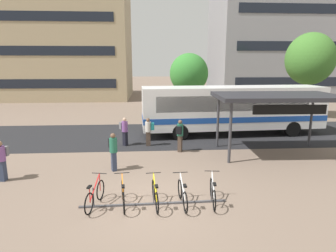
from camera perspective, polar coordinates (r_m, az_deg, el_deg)
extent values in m
plane|color=#7A6656|center=(10.26, -3.35, -14.82)|extent=(200.00, 200.00, 0.00)
cube|color=#232326|center=(19.20, -3.57, -1.81)|extent=(80.00, 7.20, 0.01)
cube|color=white|center=(19.63, 12.72, 3.72)|extent=(12.12, 3.20, 2.70)
cube|color=#1947A3|center=(19.74, 12.63, 1.85)|extent=(12.14, 3.22, 0.36)
cube|color=black|center=(21.94, 26.50, 6.58)|extent=(1.12, 2.35, 0.40)
cube|color=black|center=(22.31, 27.44, 4.34)|extent=(0.20, 2.19, 1.40)
cube|color=black|center=(20.65, 10.84, 5.35)|extent=(9.83, 0.60, 0.97)
cube|color=black|center=(18.32, 13.18, 4.38)|extent=(9.83, 0.60, 0.97)
cylinder|color=black|center=(22.38, 20.59, 0.75)|extent=(1.01, 0.35, 1.00)
cylinder|color=black|center=(20.41, 23.53, -0.55)|extent=(1.01, 0.35, 1.00)
cylinder|color=black|center=(20.09, 1.38, 0.30)|extent=(1.01, 0.35, 1.00)
cylinder|color=black|center=(17.86, 2.43, -1.23)|extent=(1.01, 0.35, 1.00)
cube|color=#47474C|center=(10.06, -2.86, -15.21)|extent=(4.97, 0.22, 0.06)
cylinder|color=#47474C|center=(10.05, -14.62, -13.62)|extent=(0.04, 0.04, 0.70)
cylinder|color=#47474C|center=(9.93, -8.79, -13.66)|extent=(0.04, 0.04, 0.70)
cylinder|color=#47474C|center=(9.92, -2.88, -13.57)|extent=(0.04, 0.04, 0.70)
cylinder|color=#47474C|center=(10.00, 2.98, -13.33)|extent=(0.04, 0.04, 0.70)
cylinder|color=#47474C|center=(10.18, 8.67, -12.98)|extent=(0.04, 0.04, 0.70)
torus|color=black|center=(10.53, -13.30, -12.29)|extent=(0.18, 0.70, 0.70)
torus|color=black|center=(9.68, -15.46, -14.70)|extent=(0.18, 0.70, 0.70)
cube|color=red|center=(9.99, -14.38, -11.77)|extent=(0.21, 0.91, 0.58)
cylinder|color=red|center=(9.65, -15.32, -13.04)|extent=(0.04, 0.04, 0.55)
cube|color=black|center=(9.54, -15.41, -11.60)|extent=(0.14, 0.24, 0.05)
cylinder|color=red|center=(10.39, -13.42, -10.75)|extent=(0.04, 0.04, 0.65)
cylinder|color=black|center=(10.27, -13.51, -9.14)|extent=(0.52, 0.13, 0.03)
torus|color=black|center=(10.41, -9.04, -12.40)|extent=(0.13, 0.70, 0.70)
torus|color=black|center=(9.49, -8.80, -14.95)|extent=(0.13, 0.70, 0.70)
cube|color=orange|center=(9.83, -8.99, -11.92)|extent=(0.15, 0.92, 0.58)
cylinder|color=orange|center=(9.46, -8.88, -13.25)|extent=(0.03, 0.03, 0.55)
cube|color=black|center=(9.35, -8.93, -11.79)|extent=(0.13, 0.23, 0.05)
cylinder|color=orange|center=(10.27, -9.10, -10.85)|extent=(0.04, 0.04, 0.65)
cylinder|color=black|center=(10.15, -9.16, -9.22)|extent=(0.52, 0.09, 0.03)
torus|color=black|center=(10.31, -2.89, -12.50)|extent=(0.11, 0.71, 0.70)
torus|color=black|center=(9.40, -2.20, -15.09)|extent=(0.11, 0.71, 0.70)
cube|color=yellow|center=(9.74, -2.60, -12.03)|extent=(0.12, 0.92, 0.58)
cylinder|color=yellow|center=(9.37, -2.29, -13.38)|extent=(0.03, 0.03, 0.55)
cube|color=black|center=(9.26, -2.30, -11.90)|extent=(0.12, 0.23, 0.05)
cylinder|color=yellow|center=(10.16, -2.90, -10.94)|extent=(0.03, 0.03, 0.65)
cylinder|color=black|center=(10.04, -2.92, -9.30)|extent=(0.52, 0.08, 0.03)
torus|color=black|center=(10.35, 2.39, -12.41)|extent=(0.09, 0.71, 0.70)
torus|color=black|center=(9.44, 3.48, -14.96)|extent=(0.09, 0.71, 0.70)
cube|color=silver|center=(9.78, 2.91, -11.92)|extent=(0.09, 0.92, 0.58)
cylinder|color=silver|center=(9.42, 3.38, -13.26)|extent=(0.03, 0.03, 0.55)
cube|color=black|center=(9.30, 3.41, -11.79)|extent=(0.11, 0.23, 0.05)
cylinder|color=silver|center=(10.20, 2.43, -10.85)|extent=(0.03, 0.03, 0.65)
cylinder|color=black|center=(10.08, 2.44, -9.21)|extent=(0.52, 0.06, 0.03)
torus|color=black|center=(10.57, 8.63, -11.99)|extent=(0.13, 0.70, 0.70)
torus|color=black|center=(9.65, 9.21, -14.47)|extent=(0.13, 0.70, 0.70)
cube|color=silver|center=(10.00, 8.95, -11.50)|extent=(0.14, 0.92, 0.58)
cylinder|color=silver|center=(9.63, 9.21, -12.80)|extent=(0.03, 0.03, 0.55)
cube|color=black|center=(9.52, 9.26, -11.36)|extent=(0.13, 0.23, 0.05)
cylinder|color=silver|center=(10.43, 8.69, -10.46)|extent=(0.04, 0.04, 0.65)
cylinder|color=black|center=(10.31, 8.75, -8.85)|extent=(0.52, 0.09, 0.03)
cylinder|color=#38383D|center=(13.83, 12.27, -1.37)|extent=(0.14, 0.14, 2.95)
cylinder|color=#38383D|center=(16.43, 9.90, 0.88)|extent=(0.14, 0.14, 2.95)
cylinder|color=#38383D|center=(18.35, 26.59, 0.94)|extent=(0.14, 0.14, 2.95)
cube|color=#28282D|center=(15.72, 20.87, 5.56)|extent=(6.27, 3.69, 0.20)
cube|color=black|center=(14.41, 23.08, 3.03)|extent=(3.45, 0.16, 0.44)
cube|color=#2D3851|center=(13.53, -30.03, -7.73)|extent=(0.23, 0.28, 0.85)
cylinder|color=#7F4C93|center=(13.32, -30.37, -4.79)|extent=(0.37, 0.37, 0.61)
cube|color=slate|center=(13.53, -29.80, -4.36)|extent=(0.30, 0.21, 0.40)
cube|color=#47382D|center=(15.52, 2.40, -3.53)|extent=(0.28, 0.32, 0.89)
cylinder|color=#23664C|center=(15.33, 2.42, -0.77)|extent=(0.44, 0.44, 0.64)
sphere|color=brown|center=(15.23, 2.44, 0.80)|extent=(0.22, 0.22, 0.22)
cube|color=black|center=(15.08, 2.15, -0.87)|extent=(0.33, 0.27, 0.40)
cube|color=#47382D|center=(16.67, -3.96, -2.54)|extent=(0.26, 0.21, 0.84)
cylinder|color=beige|center=(16.50, -4.00, -0.16)|extent=(0.35, 0.35, 0.58)
sphere|color=brown|center=(16.42, -4.02, 1.19)|extent=(0.22, 0.22, 0.22)
cube|color=#197075|center=(16.50, -3.09, -0.05)|extent=(0.19, 0.28, 0.40)
cube|color=#2D3851|center=(13.03, -10.71, -6.93)|extent=(0.28, 0.31, 0.86)
cylinder|color=#23664C|center=(12.81, -10.85, -3.77)|extent=(0.44, 0.44, 0.64)
sphere|color=brown|center=(12.70, -10.92, -1.90)|extent=(0.22, 0.22, 0.22)
cube|color=black|center=(13.04, -11.13, -3.34)|extent=(0.33, 0.27, 0.40)
cube|color=black|center=(16.83, -8.52, -2.50)|extent=(0.32, 0.33, 0.83)
cylinder|color=#7F4C93|center=(16.66, -8.60, -0.11)|extent=(0.48, 0.48, 0.60)
sphere|color=tan|center=(16.58, -8.64, 1.28)|extent=(0.22, 0.22, 0.22)
cube|color=slate|center=(16.86, -9.17, 0.11)|extent=(0.33, 0.32, 0.40)
cylinder|color=brown|center=(26.66, 4.10, 4.66)|extent=(0.32, 0.32, 2.30)
ellipsoid|color=#388433|center=(26.44, 4.19, 10.42)|extent=(3.48, 3.48, 3.59)
cylinder|color=brown|center=(28.35, 25.77, 4.84)|extent=(0.32, 0.32, 3.19)
ellipsoid|color=#427A2D|center=(28.18, 26.44, 11.87)|extent=(4.12, 4.12, 4.45)
cube|color=tan|center=(44.15, -22.12, 15.38)|extent=(21.13, 12.63, 15.44)
cube|color=black|center=(38.11, -24.42, 7.66)|extent=(18.59, 0.06, 1.10)
cube|color=black|center=(38.07, -24.95, 13.44)|extent=(18.59, 0.06, 1.10)
cube|color=black|center=(38.42, -25.50, 19.18)|extent=(18.59, 0.06, 1.10)
cube|color=gray|center=(44.65, 24.13, 18.78)|extent=(21.78, 10.85, 21.02)
cube|color=black|center=(39.53, 26.77, 7.87)|extent=(19.17, 0.06, 1.10)
cube|color=black|center=(39.52, 27.37, 13.94)|extent=(19.17, 0.06, 1.10)
cube|color=black|center=(39.96, 28.00, 19.94)|extent=(19.17, 0.06, 1.10)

